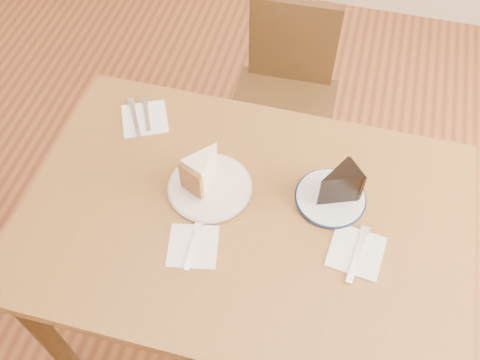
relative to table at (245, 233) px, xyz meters
The scene contains 14 objects.
ground 0.65m from the table, ahead, with size 4.00×4.00×0.00m, color #542916.
table is the anchor object (origin of this frame).
chair_far 0.77m from the table, 92.03° to the left, with size 0.41×0.41×0.80m.
plate_cream 0.17m from the table, 152.87° to the left, with size 0.22×0.22×0.01m, color silver.
plate_navy 0.26m from the table, 26.92° to the left, with size 0.19×0.19×0.01m, color white.
carrot_cake 0.22m from the table, 148.73° to the left, with size 0.07×0.10×0.10m, color white, non-canonical shape.
chocolate_cake 0.29m from the table, 25.85° to the left, with size 0.07×0.10×0.10m, color black, non-canonical shape.
napkin_cream 0.19m from the table, 130.27° to the right, with size 0.13×0.13×0.00m, color white.
napkin_navy 0.32m from the table, ahead, with size 0.13×0.13×0.00m, color white.
napkin_spare 0.47m from the table, 146.19° to the left, with size 0.13×0.13×0.00m, color white.
fork_cream 0.20m from the table, 129.72° to the right, with size 0.01×0.14×0.00m, color silver.
knife_navy 0.33m from the table, ahead, with size 0.02×0.17×0.00m, color silver.
fork_spare 0.48m from the table, 144.48° to the left, with size 0.01×0.14×0.00m, color silver.
knife_spare 0.49m from the table, 148.74° to the left, with size 0.01×0.16×0.00m, color silver.
Camera 1 is at (0.18, -0.73, 1.98)m, focal length 40.00 mm.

